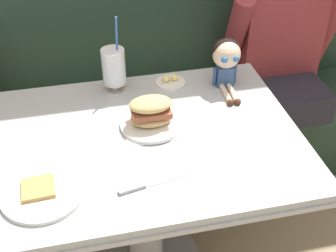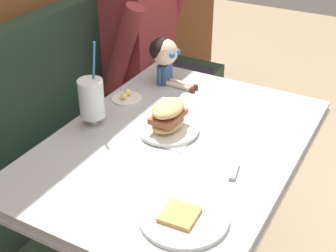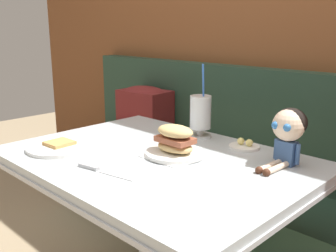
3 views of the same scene
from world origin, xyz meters
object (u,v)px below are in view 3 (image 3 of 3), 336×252
at_px(butter_saucer, 244,146).
at_px(seated_doll, 288,128).
at_px(toast_plate, 60,147).
at_px(butter_knife, 96,169).
at_px(milkshake_glass, 200,114).
at_px(backpack, 144,118).
at_px(sandwich_plate, 175,144).

bearing_deg(butter_saucer, seated_doll, -15.58).
xyz_separation_m(toast_plate, butter_knife, (0.29, -0.04, -0.00)).
xyz_separation_m(milkshake_glass, butter_knife, (0.01, -0.55, -0.10)).
xyz_separation_m(toast_plate, backpack, (-0.40, 0.80, -0.09)).
distance_m(butter_knife, backpack, 1.09).
xyz_separation_m(sandwich_plate, butter_saucer, (0.13, 0.26, -0.04)).
height_order(milkshake_glass, butter_saucer, milkshake_glass).
bearing_deg(seated_doll, backpack, 162.70).
xyz_separation_m(milkshake_glass, butter_saucer, (0.22, 0.00, -0.09)).
bearing_deg(backpack, sandwich_plate, -35.23).
xyz_separation_m(toast_plate, seated_doll, (0.71, 0.46, 0.12)).
relative_size(butter_saucer, backpack, 0.30).
relative_size(toast_plate, backpack, 0.62).
height_order(seated_doll, backpack, seated_doll).
xyz_separation_m(milkshake_glass, seated_doll, (0.43, -0.05, 0.03)).
bearing_deg(butter_knife, milkshake_glass, 91.16).
distance_m(toast_plate, butter_knife, 0.30).
height_order(milkshake_glass, seated_doll, milkshake_glass).
relative_size(toast_plate, butter_knife, 1.07).
relative_size(sandwich_plate, seated_doll, 1.00).
bearing_deg(backpack, toast_plate, -63.57).
bearing_deg(toast_plate, butter_saucer, 45.50).
distance_m(sandwich_plate, seated_doll, 0.40).
height_order(butter_saucer, seated_doll, seated_doll).
bearing_deg(toast_plate, backpack, 116.43).
xyz_separation_m(butter_saucer, butter_knife, (-0.21, -0.55, -0.00)).
bearing_deg(sandwich_plate, butter_saucer, 63.51).
bearing_deg(butter_saucer, sandwich_plate, -116.49).
bearing_deg(milkshake_glass, butter_knife, -88.84).
xyz_separation_m(milkshake_glass, sandwich_plate, (0.09, -0.26, -0.06)).
xyz_separation_m(sandwich_plate, seated_doll, (0.34, 0.20, 0.08)).
bearing_deg(toast_plate, milkshake_glass, 61.03).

